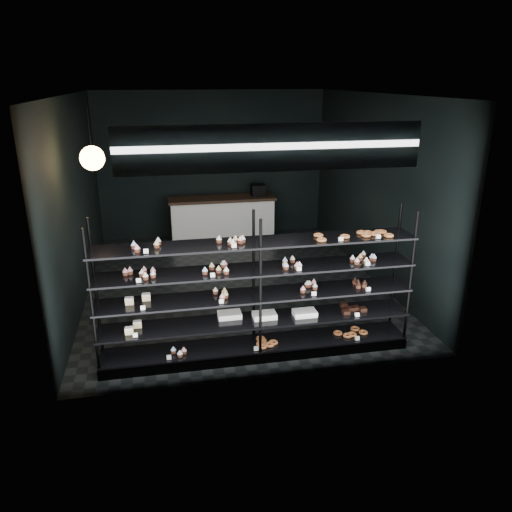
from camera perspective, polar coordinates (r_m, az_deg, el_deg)
room at (r=8.39m, az=-2.66°, el=7.03°), size 5.01×6.01×3.20m
display_shelf at (r=6.41m, az=-0.11°, el=-6.32°), size 4.00×0.50×1.91m
signage at (r=5.36m, az=1.96°, el=12.28°), size 3.30×0.05×0.50m
pendant_lamp at (r=6.97m, az=-18.21°, el=10.58°), size 0.32×0.32×0.89m
service_counter at (r=11.08m, az=-3.82°, el=4.32°), size 2.32×0.65×1.23m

